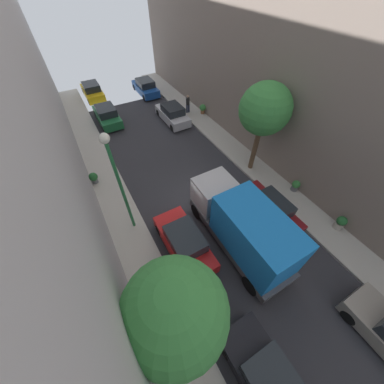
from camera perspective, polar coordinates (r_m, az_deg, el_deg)
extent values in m
plane|color=#2D2D33|center=(14.39, 3.34, -2.78)|extent=(32.00, 32.00, 0.00)
cube|color=#B7B2A8|center=(13.35, -15.52, -10.69)|extent=(2.00, 44.00, 0.15)
cube|color=#B7B2A8|center=(16.82, 18.01, 4.03)|extent=(2.00, 44.00, 0.15)
cube|color=black|center=(10.91, 19.14, -39.25)|extent=(1.76, 4.20, 0.76)
cylinder|color=black|center=(10.93, 8.58, -35.49)|extent=(0.22, 0.64, 0.64)
cylinder|color=black|center=(11.29, 16.07, -30.78)|extent=(0.22, 0.64, 0.64)
cube|color=red|center=(12.09, -2.06, -13.09)|extent=(1.76, 4.20, 0.76)
cube|color=#1E2328|center=(11.41, -1.79, -11.96)|extent=(1.56, 2.10, 0.64)
cylinder|color=black|center=(12.90, -8.44, -9.71)|extent=(0.22, 0.64, 0.64)
cylinder|color=black|center=(13.21, -2.23, -6.99)|extent=(0.22, 0.64, 0.64)
cylinder|color=black|center=(11.55, -1.79, -21.18)|extent=(0.22, 0.64, 0.64)
cylinder|color=black|center=(11.89, 5.17, -17.64)|extent=(0.22, 0.64, 0.64)
cube|color=#1E6638|center=(23.20, -20.99, 17.69)|extent=(1.76, 4.20, 0.76)
cube|color=#1E2328|center=(22.76, -21.39, 19.04)|extent=(1.56, 2.10, 0.64)
cylinder|color=black|center=(24.61, -23.58, 18.01)|extent=(0.22, 0.64, 0.64)
cylinder|color=black|center=(24.77, -20.02, 19.28)|extent=(0.22, 0.64, 0.64)
cylinder|color=black|center=(21.88, -21.74, 14.86)|extent=(0.22, 0.64, 0.64)
cylinder|color=black|center=(22.06, -17.81, 16.28)|extent=(0.22, 0.64, 0.64)
cube|color=gold|center=(28.61, -24.25, 22.38)|extent=(1.76, 4.20, 0.76)
cube|color=#1E2328|center=(28.22, -24.65, 23.53)|extent=(1.56, 2.10, 0.64)
cylinder|color=black|center=(30.08, -26.27, 22.38)|extent=(0.22, 0.64, 0.64)
cylinder|color=black|center=(30.21, -23.28, 23.46)|extent=(0.22, 0.64, 0.64)
cylinder|color=black|center=(27.21, -24.99, 20.33)|extent=(0.22, 0.64, 0.64)
cylinder|color=black|center=(27.36, -21.72, 21.50)|extent=(0.22, 0.64, 0.64)
cylinder|color=black|center=(13.00, 35.48, -24.79)|extent=(0.22, 0.64, 0.64)
cylinder|color=black|center=(13.92, 39.02, -20.52)|extent=(0.22, 0.64, 0.64)
cube|color=maroon|center=(14.03, 18.97, -4.58)|extent=(1.76, 4.20, 0.76)
cube|color=#1E2328|center=(13.46, 20.11, -3.18)|extent=(1.56, 2.10, 0.64)
cylinder|color=black|center=(14.40, 12.47, -2.23)|extent=(0.22, 0.64, 0.64)
cylinder|color=black|center=(15.23, 17.03, 0.04)|extent=(0.22, 0.64, 0.64)
cylinder|color=black|center=(13.33, 20.75, -11.06)|extent=(0.22, 0.64, 0.64)
cylinder|color=black|center=(14.23, 25.17, -8.03)|extent=(0.22, 0.64, 0.64)
cube|color=silver|center=(22.08, -5.05, 19.07)|extent=(1.76, 4.20, 0.76)
cube|color=#1E2328|center=(21.63, -4.99, 20.54)|extent=(1.56, 2.10, 0.64)
cylinder|color=black|center=(23.19, -8.64, 19.59)|extent=(0.22, 0.64, 0.64)
cylinder|color=black|center=(23.72, -4.97, 20.60)|extent=(0.22, 0.64, 0.64)
cylinder|color=black|center=(20.69, -5.06, 16.21)|extent=(0.22, 0.64, 0.64)
cylinder|color=black|center=(21.28, -1.11, 17.36)|extent=(0.22, 0.64, 0.64)
cube|color=#194799|center=(27.88, -11.89, 24.66)|extent=(1.76, 4.20, 0.76)
cube|color=#1E2328|center=(27.49, -12.01, 25.89)|extent=(1.56, 2.10, 0.64)
cylinder|color=black|center=(29.13, -14.59, 24.74)|extent=(0.22, 0.64, 0.64)
cylinder|color=black|center=(29.55, -11.48, 25.58)|extent=(0.22, 0.64, 0.64)
cylinder|color=black|center=(26.39, -12.17, 22.72)|extent=(0.22, 0.64, 0.64)
cylinder|color=black|center=(26.86, -8.83, 23.63)|extent=(0.22, 0.64, 0.64)
cube|color=#4C4C51|center=(12.37, 11.60, -10.74)|extent=(2.20, 6.60, 0.50)
cube|color=#B7B7BC|center=(12.56, 5.76, -0.10)|extent=(2.10, 1.80, 1.70)
cube|color=blue|center=(10.85, 16.00, -10.50)|extent=(2.24, 4.20, 2.40)
cylinder|color=black|center=(13.34, 1.34, -4.98)|extent=(0.30, 0.96, 0.96)
cylinder|color=black|center=(14.09, 8.22, -1.79)|extent=(0.30, 0.96, 0.96)
cylinder|color=black|center=(11.59, 15.00, -22.20)|extent=(0.30, 0.96, 0.96)
cylinder|color=black|center=(12.45, 22.14, -17.11)|extent=(0.30, 0.96, 0.96)
cylinder|color=#2D334C|center=(23.19, -1.33, 20.75)|extent=(0.18, 0.18, 0.82)
cylinder|color=#2D334C|center=(23.29, -0.83, 20.88)|extent=(0.18, 0.18, 0.82)
cylinder|color=#262626|center=(22.92, -1.11, 22.44)|extent=(0.36, 0.36, 0.64)
sphere|color=tan|center=(22.72, -1.12, 23.49)|extent=(0.24, 0.24, 0.24)
cylinder|color=brown|center=(16.13, 15.94, 10.76)|extent=(0.34, 0.34, 3.38)
sphere|color=#38843D|center=(14.67, 18.35, 19.66)|extent=(3.14, 3.14, 3.14)
cylinder|color=brown|center=(9.48, -3.41, -32.47)|extent=(0.32, 0.32, 3.24)
sphere|color=#38843D|center=(6.79, -4.57, -28.52)|extent=(3.01, 3.01, 3.01)
cylinder|color=brown|center=(11.42, -12.34, -25.82)|extent=(0.47, 0.47, 0.33)
sphere|color=#23602D|center=(11.05, -12.70, -25.22)|extent=(0.58, 0.58, 0.58)
cylinder|color=slate|center=(16.33, 24.94, 0.93)|extent=(0.44, 0.44, 0.32)
sphere|color=#38843D|center=(16.09, 25.34, 1.82)|extent=(0.51, 0.51, 0.51)
cylinder|color=slate|center=(16.74, -23.80, 2.68)|extent=(0.41, 0.41, 0.29)
sphere|color=#23602D|center=(16.50, -24.19, 3.60)|extent=(0.58, 0.58, 0.58)
cylinder|color=brown|center=(23.19, 2.75, 20.05)|extent=(0.39, 0.39, 0.35)
sphere|color=#38843D|center=(22.99, 2.79, 20.97)|extent=(0.61, 0.61, 0.61)
cylinder|color=#B2A899|center=(15.44, 33.62, -7.15)|extent=(0.47, 0.47, 0.42)
sphere|color=#23602D|center=(15.15, 34.28, -6.20)|extent=(0.54, 0.54, 0.54)
cylinder|color=#26723F|center=(11.39, -17.43, -0.04)|extent=(0.16, 0.16, 5.79)
sphere|color=white|center=(9.44, -21.74, 12.75)|extent=(0.44, 0.44, 0.44)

